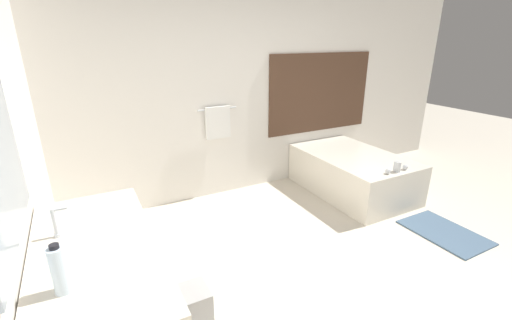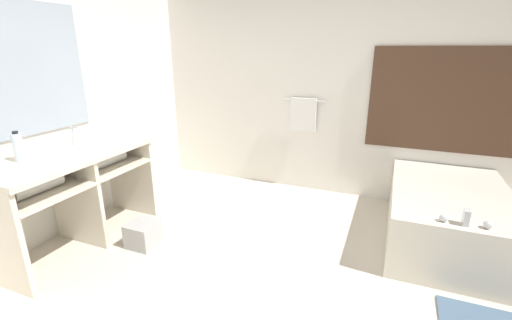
% 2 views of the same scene
% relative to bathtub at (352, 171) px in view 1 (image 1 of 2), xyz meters
% --- Properties ---
extents(ground_plane, '(16.00, 16.00, 0.00)m').
position_rel_bathtub_xyz_m(ground_plane, '(-1.30, -1.40, -0.29)').
color(ground_plane, beige).
rests_on(ground_plane, ground).
extents(wall_back_with_blinds, '(7.40, 0.13, 2.70)m').
position_rel_bathtub_xyz_m(wall_back_with_blinds, '(-1.26, 0.82, 1.05)').
color(wall_back_with_blinds, white).
rests_on(wall_back_with_blinds, ground_plane).
extents(vanity_counter, '(0.65, 1.46, 0.89)m').
position_rel_bathtub_xyz_m(vanity_counter, '(-3.16, -1.28, 0.35)').
color(vanity_counter, beige).
rests_on(vanity_counter, ground_plane).
extents(sink_faucet, '(0.09, 0.04, 0.18)m').
position_rel_bathtub_xyz_m(sink_faucet, '(-3.34, -1.07, 0.68)').
color(sink_faucet, silver).
rests_on(sink_faucet, vanity_counter).
extents(bathtub, '(1.00, 1.57, 0.65)m').
position_rel_bathtub_xyz_m(bathtub, '(0.00, 0.00, 0.00)').
color(bathtub, silver).
rests_on(bathtub, ground_plane).
extents(water_bottle_1, '(0.07, 0.07, 0.25)m').
position_rel_bathtub_xyz_m(water_bottle_1, '(-3.31, -1.61, 0.71)').
color(water_bottle_1, silver).
rests_on(water_bottle_1, vanity_counter).
extents(waste_bin, '(0.25, 0.25, 0.23)m').
position_rel_bathtub_xyz_m(waste_bin, '(-2.60, -1.12, -0.18)').
color(waste_bin, '#B2B2B2').
rests_on(waste_bin, ground_plane).
extents(bath_mat, '(0.55, 0.81, 0.02)m').
position_rel_bathtub_xyz_m(bath_mat, '(0.15, -1.28, -0.28)').
color(bath_mat, slate).
rests_on(bath_mat, ground_plane).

